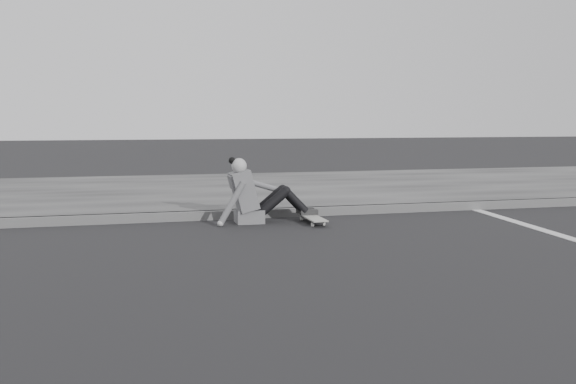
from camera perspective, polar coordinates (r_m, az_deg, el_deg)
ground at (r=6.45m, az=0.49°, el=-5.72°), size 80.00×80.00×0.00m
curb at (r=8.92m, az=-3.80°, el=-1.96°), size 24.00×0.16×0.12m
sidewalk at (r=11.88m, az=-6.51°, el=0.10°), size 24.00×6.00×0.12m
skateboard at (r=8.48m, az=2.17°, el=-2.31°), size 0.20×0.78×0.09m
seated_woman at (r=8.50m, az=-3.04°, el=-0.33°), size 1.38×0.46×0.88m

